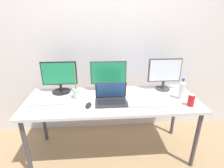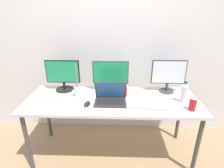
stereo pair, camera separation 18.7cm
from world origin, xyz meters
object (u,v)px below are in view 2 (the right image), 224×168
object	(u,v)px
monitor_right	(168,75)
laptop_silver	(110,98)
mouse_by_keyboard	(87,104)
soda_can_near_keyboard	(124,91)
keyboard_aux	(146,106)
water_bottle	(184,93)
monitor_left	(63,75)
monitor_center	(111,75)
soda_can_by_laptop	(193,104)
keyboard_main	(49,99)
work_desk	(112,104)
bamboo_vase	(78,91)

from	to	relation	value
monitor_right	laptop_silver	size ratio (longest dim) A/B	1.21
mouse_by_keyboard	soda_can_near_keyboard	bearing A→B (deg)	39.46
keyboard_aux	water_bottle	xyz separation A→B (m)	(0.40, 0.11, 0.10)
monitor_left	monitor_center	size ratio (longest dim) A/B	0.95
soda_can_near_keyboard	soda_can_by_laptop	size ratio (longest dim) A/B	1.00
keyboard_aux	mouse_by_keyboard	bearing A→B (deg)	-176.69
keyboard_main	water_bottle	distance (m)	1.45
work_desk	monitor_center	size ratio (longest dim) A/B	4.46
monitor_center	soda_can_by_laptop	bearing A→B (deg)	-27.94
keyboard_aux	soda_can_by_laptop	size ratio (longest dim) A/B	3.20
keyboard_main	bamboo_vase	distance (m)	0.32
monitor_right	laptop_silver	distance (m)	0.75
monitor_center	monitor_right	world-z (taller)	monitor_right
bamboo_vase	monitor_left	bearing A→B (deg)	139.49
water_bottle	soda_can_near_keyboard	bearing A→B (deg)	168.48
monitor_center	keyboard_main	bearing A→B (deg)	-157.72
monitor_center	water_bottle	xyz separation A→B (m)	(0.78, -0.27, -0.09)
keyboard_main	soda_can_near_keyboard	distance (m)	0.83
laptop_silver	keyboard_main	distance (m)	0.67
monitor_left	laptop_silver	xyz separation A→B (m)	(0.58, -0.30, -0.14)
keyboard_aux	soda_can_near_keyboard	size ratio (longest dim) A/B	3.20
monitor_left	monitor_center	world-z (taller)	monitor_left
mouse_by_keyboard	monitor_right	bearing A→B (deg)	31.41
laptop_silver	monitor_center	bearing A→B (deg)	91.93
monitor_right	bamboo_vase	size ratio (longest dim) A/B	1.06
monitor_center	mouse_by_keyboard	size ratio (longest dim) A/B	3.94
keyboard_main	soda_can_by_laptop	bearing A→B (deg)	-9.73
work_desk	monitor_right	xyz separation A→B (m)	(0.65, 0.22, 0.28)
monitor_center	keyboard_aux	size ratio (longest dim) A/B	1.05
keyboard_main	mouse_by_keyboard	xyz separation A→B (m)	(0.44, -0.10, 0.01)
keyboard_main	mouse_by_keyboard	world-z (taller)	mouse_by_keyboard
keyboard_aux	monitor_left	bearing A→B (deg)	162.02
soda_can_near_keyboard	mouse_by_keyboard	bearing A→B (deg)	-149.76
monitor_center	water_bottle	world-z (taller)	monitor_center
keyboard_main	mouse_by_keyboard	bearing A→B (deg)	-16.64
monitor_center	mouse_by_keyboard	distance (m)	0.47
monitor_left	bamboo_vase	xyz separation A→B (m)	(0.21, -0.18, -0.12)
keyboard_aux	water_bottle	world-z (taller)	water_bottle
work_desk	keyboard_main	xyz separation A→B (m)	(-0.69, -0.05, 0.07)
monitor_right	keyboard_aux	world-z (taller)	monitor_right
monitor_right	keyboard_aux	xyz separation A→B (m)	(-0.30, -0.38, -0.21)
water_bottle	bamboo_vase	bearing A→B (deg)	174.90
water_bottle	keyboard_main	bearing A→B (deg)	179.89
bamboo_vase	monitor_right	bearing A→B (deg)	9.09
monitor_left	water_bottle	distance (m)	1.39
keyboard_aux	laptop_silver	bearing A→B (deg)	170.97
work_desk	soda_can_by_laptop	xyz separation A→B (m)	(0.79, -0.21, 0.12)
keyboard_main	water_bottle	xyz separation A→B (m)	(1.45, -0.00, 0.10)
work_desk	laptop_silver	distance (m)	0.13
monitor_right	keyboard_main	bearing A→B (deg)	-168.73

